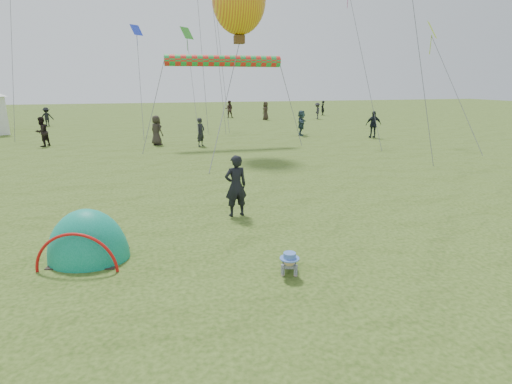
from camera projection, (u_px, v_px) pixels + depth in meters
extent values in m
plane|color=#253F0F|center=(235.00, 279.00, 7.65)|extent=(140.00, 140.00, 0.00)
ellipsoid|color=#027C55|center=(90.00, 258.00, 8.57)|extent=(2.00, 1.79, 2.20)
imported|color=black|center=(236.00, 186.00, 11.09)|extent=(0.68, 0.48, 1.74)
imported|color=black|center=(42.00, 132.00, 23.25)|extent=(0.99, 1.05, 1.72)
imported|color=black|center=(374.00, 125.00, 26.86)|extent=(1.12, 0.64, 1.79)
imported|color=black|center=(47.00, 117.00, 34.04)|extent=(1.05, 0.63, 1.59)
imported|color=#2D2721|center=(157.00, 130.00, 23.77)|extent=(0.98, 1.02, 1.76)
imported|color=#2B3F49|center=(301.00, 123.00, 28.11)|extent=(1.18, 1.69, 1.75)
imported|color=black|center=(323.00, 108.00, 45.47)|extent=(0.65, 0.71, 1.62)
imported|color=#3A2824|center=(229.00, 109.00, 42.33)|extent=(1.02, 0.89, 1.77)
imported|color=#28272C|center=(317.00, 111.00, 40.61)|extent=(0.90, 1.19, 1.64)
imported|color=#31271D|center=(266.00, 111.00, 39.79)|extent=(0.68, 0.94, 1.79)
imported|color=black|center=(201.00, 132.00, 23.29)|extent=(0.70, 0.71, 1.66)
cylinder|color=red|center=(224.00, 61.00, 22.85)|extent=(6.69, 0.64, 0.64)
plane|color=#318E27|center=(187.00, 33.00, 31.86)|extent=(1.14, 1.14, 0.93)
plane|color=#1F34CC|center=(136.00, 30.00, 28.57)|extent=(0.91, 0.91, 0.74)
plane|color=#B1DE11|center=(432.00, 30.00, 23.33)|extent=(1.16, 1.16, 0.95)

